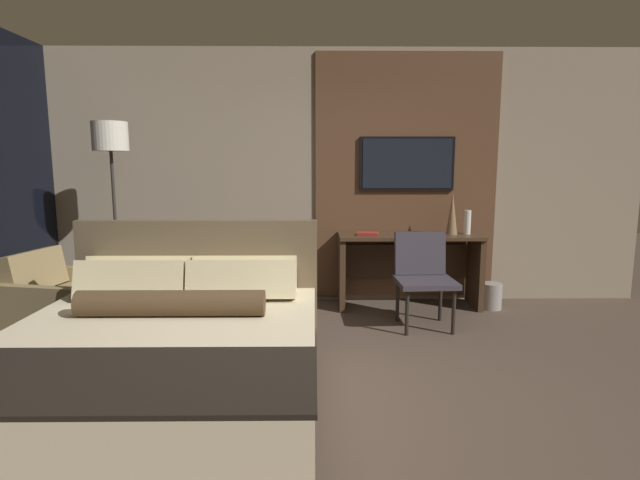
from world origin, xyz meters
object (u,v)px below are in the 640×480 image
object	(u,v)px
desk	(408,259)
desk_chair	(423,271)
vase_tall	(452,213)
book	(368,234)
armchair_by_window	(67,307)
waste_bin	(491,296)
floor_lamp	(111,153)
vase_short	(467,222)
bed	(165,361)
tv	(407,164)

from	to	relation	value
desk	desk_chair	xyz separation A→B (m)	(0.02, -0.65, 0.01)
vase_tall	book	size ratio (longest dim) A/B	1.85
armchair_by_window	waste_bin	bearing A→B (deg)	-68.38
floor_lamp	book	xyz separation A→B (m)	(2.56, 0.29, -0.84)
armchair_by_window	floor_lamp	distance (m)	1.52
desk_chair	vase_short	size ratio (longest dim) A/B	3.46
armchair_by_window	book	bearing A→B (deg)	-62.67
desk	desk_chair	distance (m)	0.65
floor_lamp	book	size ratio (longest dim) A/B	8.03
floor_lamp	desk	bearing A→B (deg)	7.05
desk_chair	floor_lamp	bearing A→B (deg)	172.08
vase_tall	vase_short	distance (m)	0.20
floor_lamp	vase_short	distance (m)	3.72
vase_short	waste_bin	size ratio (longest dim) A/B	0.92
desk	armchair_by_window	xyz separation A→B (m)	(-3.28, -0.92, -0.27)
desk_chair	vase_short	bearing A→B (deg)	43.90
desk	vase_tall	xyz separation A→B (m)	(0.46, -0.03, 0.50)
desk_chair	waste_bin	bearing A→B (deg)	28.54
armchair_by_window	floor_lamp	size ratio (longest dim) A/B	0.51
armchair_by_window	book	world-z (taller)	book
waste_bin	bed	bearing A→B (deg)	-141.56
tv	floor_lamp	size ratio (longest dim) A/B	0.53
tv	vase_tall	distance (m)	0.74
desk	waste_bin	size ratio (longest dim) A/B	5.43
bed	desk	size ratio (longest dim) A/B	1.42
bed	waste_bin	world-z (taller)	bed
bed	vase_tall	size ratio (longest dim) A/B	4.78
vase_tall	waste_bin	world-z (taller)	vase_tall
tv	desk_chair	xyz separation A→B (m)	(0.02, -0.87, -1.02)
desk_chair	armchair_by_window	world-z (taller)	desk_chair
vase_short	book	size ratio (longest dim) A/B	1.06
desk_chair	vase_short	world-z (taller)	vase_short
vase_tall	vase_short	world-z (taller)	vase_tall
book	waste_bin	xyz separation A→B (m)	(1.34, -0.04, -0.67)
bed	waste_bin	bearing A→B (deg)	38.44
armchair_by_window	desk_chair	bearing A→B (deg)	-74.51
floor_lamp	vase_short	xyz separation A→B (m)	(3.64, 0.36, -0.72)
tv	armchair_by_window	size ratio (longest dim) A/B	1.04
desk	tv	bearing A→B (deg)	90.00
desk	vase_short	size ratio (longest dim) A/B	5.87
tv	desk	bearing A→B (deg)	-90.00
vase_short	floor_lamp	bearing A→B (deg)	-174.40
vase_tall	desk	bearing A→B (deg)	176.62
bed	tv	world-z (taller)	tv
desk	book	distance (m)	0.54
bed	floor_lamp	world-z (taller)	floor_lamp
bed	book	world-z (taller)	bed
tv	waste_bin	distance (m)	1.70
desk_chair	floor_lamp	size ratio (longest dim) A/B	0.46
desk	vase_short	bearing A→B (deg)	-1.44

